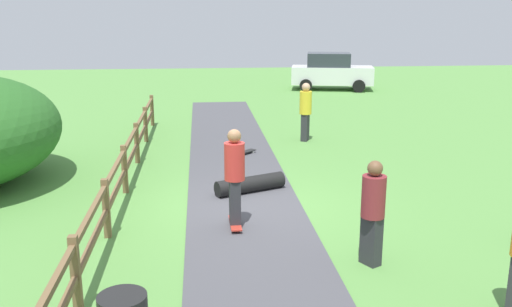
# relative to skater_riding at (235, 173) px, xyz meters

# --- Properties ---
(ground_plane) EXTENTS (60.00, 60.00, 0.00)m
(ground_plane) POSITION_rel_skater_riding_xyz_m (0.27, 1.06, -1.08)
(ground_plane) COLOR #568E42
(asphalt_path) EXTENTS (2.40, 28.00, 0.02)m
(asphalt_path) POSITION_rel_skater_riding_xyz_m (0.27, 1.06, -1.07)
(asphalt_path) COLOR #47474C
(asphalt_path) RESTS_ON ground_plane
(wooden_fence) EXTENTS (0.12, 18.12, 1.10)m
(wooden_fence) POSITION_rel_skater_riding_xyz_m (-2.33, 1.06, -0.41)
(wooden_fence) COLOR brown
(wooden_fence) RESTS_ON ground_plane
(skater_riding) EXTENTS (0.39, 0.80, 1.88)m
(skater_riding) POSITION_rel_skater_riding_xyz_m (0.00, 0.00, 0.00)
(skater_riding) COLOR #B23326
(skater_riding) RESTS_ON asphalt_path
(skater_fallen) EXTENTS (1.66, 1.49, 0.36)m
(skater_fallen) POSITION_rel_skater_riding_xyz_m (0.45, 2.12, -0.88)
(skater_fallen) COLOR black
(skater_fallen) RESTS_ON asphalt_path
(skateboard_loose) EXTENTS (0.72, 0.70, 0.08)m
(skateboard_loose) POSITION_rel_skater_riding_xyz_m (0.63, 5.45, -0.99)
(skateboard_loose) COLOR black
(skateboard_loose) RESTS_ON asphalt_path
(bystander_yellow) EXTENTS (0.51, 0.51, 1.84)m
(bystander_yellow) POSITION_rel_skater_riding_xyz_m (2.69, 7.07, -0.05)
(bystander_yellow) COLOR #2D2D33
(bystander_yellow) RESTS_ON ground_plane
(bystander_maroon) EXTENTS (0.52, 0.52, 1.73)m
(bystander_maroon) POSITION_rel_skater_riding_xyz_m (2.07, -1.78, -0.12)
(bystander_maroon) COLOR #2D2D33
(bystander_maroon) RESTS_ON ground_plane
(parked_car_white) EXTENTS (4.46, 2.65, 1.92)m
(parked_car_white) POSITION_rel_skater_riding_xyz_m (6.29, 18.74, -0.12)
(parked_car_white) COLOR silver
(parked_car_white) RESTS_ON ground_plane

